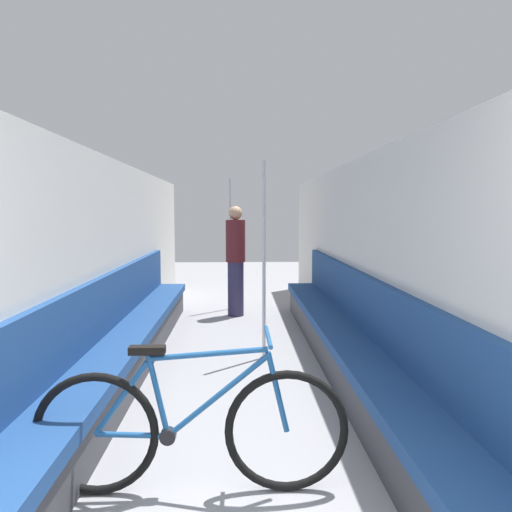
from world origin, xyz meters
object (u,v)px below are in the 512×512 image
at_px(grab_pole_far, 264,263).
at_px(bench_seat_row_left, 124,343).
at_px(bench_seat_row_right, 346,341).
at_px(bicycle, 191,429).
at_px(passenger_standing, 236,259).
at_px(grab_pole_near, 230,246).

bearing_deg(grab_pole_far, bench_seat_row_left, -160.39).
distance_m(bench_seat_row_left, bench_seat_row_right, 2.21).
relative_size(bench_seat_row_left, bicycle, 3.56).
height_order(bench_seat_row_left, passenger_standing, passenger_standing).
distance_m(bench_seat_row_right, grab_pole_near, 3.59).
bearing_deg(bicycle, passenger_standing, 74.68).
bearing_deg(bicycle, grab_pole_near, 75.88).
distance_m(bench_seat_row_left, grab_pole_far, 1.66).
distance_m(grab_pole_near, grab_pole_far, 2.83).
distance_m(bicycle, grab_pole_near, 5.47).
height_order(grab_pole_near, passenger_standing, grab_pole_near).
height_order(bicycle, grab_pole_near, grab_pole_near).
bearing_deg(passenger_standing, grab_pole_far, 78.76).
xyz_separation_m(grab_pole_near, grab_pole_far, (0.41, -2.80, 0.00)).
xyz_separation_m(bicycle, passenger_standing, (0.23, 4.90, 0.50)).
distance_m(grab_pole_near, passenger_standing, 0.56).
height_order(grab_pole_near, grab_pole_far, same).
bearing_deg(grab_pole_near, grab_pole_far, -81.69).
distance_m(bench_seat_row_left, bicycle, 2.30).
bearing_deg(bench_seat_row_left, bicycle, -68.05).
height_order(bench_seat_row_left, grab_pole_far, grab_pole_far).
xyz_separation_m(bench_seat_row_right, passenger_standing, (-1.12, 2.77, 0.56)).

